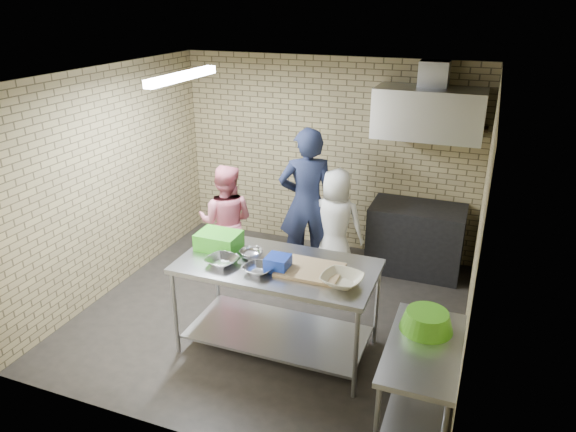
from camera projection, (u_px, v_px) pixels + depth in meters
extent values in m
plane|color=black|center=(274.00, 312.00, 6.19)|extent=(4.20, 4.20, 0.00)
plane|color=black|center=(271.00, 75.00, 5.15)|extent=(4.20, 4.20, 0.00)
cube|color=#92835B|center=(327.00, 156.00, 7.40)|extent=(4.20, 0.06, 2.70)
cube|color=#92835B|center=(170.00, 295.00, 3.95)|extent=(4.20, 0.06, 2.70)
cube|color=#92835B|center=(111.00, 181.00, 6.37)|extent=(0.06, 4.00, 2.70)
cube|color=#92835B|center=(479.00, 233.00, 4.98)|extent=(0.06, 4.00, 2.70)
cube|color=#A9AAAF|center=(277.00, 307.00, 5.38)|extent=(1.96, 0.98, 0.98)
cube|color=silver|center=(420.00, 382.00, 4.50)|extent=(0.60, 1.20, 0.75)
cube|color=black|center=(416.00, 239.00, 6.99)|extent=(1.20, 0.70, 0.90)
cube|color=silver|center=(429.00, 113.00, 6.40)|extent=(1.30, 0.60, 0.60)
cube|color=#A5A8AD|center=(434.00, 74.00, 6.36)|extent=(0.35, 0.30, 0.30)
cube|color=#3F2B19|center=(454.00, 127.00, 6.54)|extent=(0.80, 0.20, 0.04)
cube|color=white|center=(182.00, 76.00, 5.51)|extent=(0.10, 1.25, 0.08)
cube|color=green|center=(219.00, 241.00, 5.50)|extent=(0.43, 0.33, 0.17)
cube|color=#1735AE|center=(278.00, 263.00, 5.06)|extent=(0.22, 0.22, 0.14)
cube|color=tan|center=(310.00, 270.00, 5.05)|extent=(0.60, 0.46, 0.03)
imported|color=#AAADB0|center=(222.00, 261.00, 5.17)|extent=(0.35, 0.35, 0.07)
imported|color=#BABCC2|center=(251.00, 254.00, 5.32)|extent=(0.26, 0.26, 0.07)
imported|color=#AEB1B5|center=(259.00, 269.00, 5.02)|extent=(0.32, 0.32, 0.07)
imported|color=beige|center=(342.00, 280.00, 4.82)|extent=(0.43, 0.43, 0.09)
cylinder|color=#B22619|center=(434.00, 116.00, 6.58)|extent=(0.07, 0.07, 0.18)
cylinder|color=green|center=(468.00, 120.00, 6.45)|extent=(0.06, 0.06, 0.15)
imported|color=black|center=(307.00, 203.00, 6.73)|extent=(0.84, 0.72, 1.96)
imported|color=pink|center=(226.00, 222.00, 6.74)|extent=(0.83, 0.70, 1.51)
imported|color=white|center=(335.00, 225.00, 6.71)|extent=(0.73, 0.49, 1.46)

